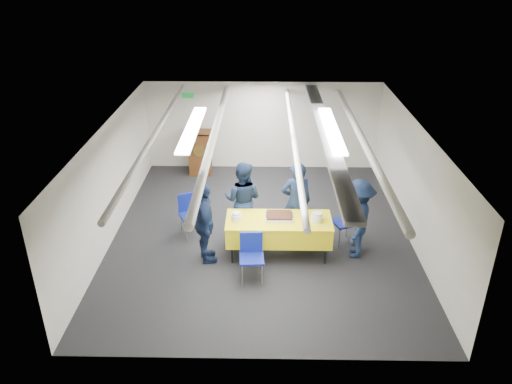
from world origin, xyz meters
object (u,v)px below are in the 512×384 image
at_px(chair_near, 251,252).
at_px(sailor_a, 296,202).
at_px(podium, 200,151).
at_px(sailor_b, 243,200).
at_px(sheet_cake, 279,216).
at_px(chair_left, 190,210).
at_px(chair_right, 348,218).
at_px(sailor_d, 358,219).
at_px(sailor_c, 205,224).
at_px(serving_table, 279,229).

distance_m(chair_near, sailor_a, 1.60).
distance_m(podium, sailor_b, 3.33).
bearing_deg(sailor_a, sheet_cake, 50.19).
xyz_separation_m(chair_left, sailor_a, (2.13, -0.19, 0.30)).
bearing_deg(podium, chair_right, -45.10).
bearing_deg(sheet_cake, sailor_d, -0.56).
xyz_separation_m(chair_right, sailor_c, (-2.74, -0.71, 0.26)).
relative_size(sheet_cake, sailor_d, 0.32).
height_order(chair_left, sailor_d, sailor_d).
bearing_deg(chair_right, sailor_b, 173.69).
relative_size(chair_left, sailor_a, 0.52).
height_order(podium, chair_left, podium).
xyz_separation_m(sailor_a, sailor_d, (1.12, -0.56, -0.05)).
relative_size(podium, chair_right, 1.44).
bearing_deg(podium, chair_left, -87.24).
xyz_separation_m(serving_table, chair_near, (-0.49, -0.74, -0.03)).
bearing_deg(sailor_c, sailor_d, -99.37).
xyz_separation_m(sailor_a, sailor_c, (-1.70, -0.81, -0.04)).
distance_m(podium, sailor_d, 5.09).
bearing_deg(sailor_b, sheet_cake, 149.94).
bearing_deg(sailor_c, sailor_a, -78.92).
distance_m(chair_left, sailor_b, 1.12).
height_order(chair_right, chair_left, same).
height_order(sheet_cake, chair_near, chair_near).
bearing_deg(sailor_a, podium, -62.82).
relative_size(chair_near, sailor_c, 0.55).
relative_size(serving_table, chair_right, 2.26).
distance_m(sheet_cake, podium, 4.25).
relative_size(podium, sailor_c, 0.79).
bearing_deg(chair_left, chair_right, -5.06).
bearing_deg(sailor_b, sailor_c, 69.31).
bearing_deg(chair_left, sailor_c, -66.63).
relative_size(sailor_a, sailor_b, 1.04).
relative_size(podium, sailor_a, 0.75).
xyz_separation_m(sailor_c, sailor_d, (2.82, 0.25, -0.01)).
bearing_deg(sailor_a, chair_left, -12.98).
xyz_separation_m(chair_left, sailor_c, (0.43, -1.00, 0.26)).
relative_size(chair_right, sailor_b, 0.54).
bearing_deg(chair_right, chair_near, -146.47).
bearing_deg(chair_near, sheet_cake, 57.78).
xyz_separation_m(serving_table, sailor_b, (-0.70, 0.73, 0.24)).
bearing_deg(sheet_cake, chair_left, 157.73).
bearing_deg(serving_table, sailor_c, -171.03).
relative_size(serving_table, sailor_c, 1.24).
bearing_deg(sailor_d, chair_left, -89.87).
xyz_separation_m(sheet_cake, chair_left, (-1.79, 0.73, -0.28)).
bearing_deg(chair_near, sailor_a, 57.95).
height_order(chair_near, sailor_c, sailor_c).
height_order(podium, chair_right, podium).
distance_m(chair_right, sailor_d, 0.54).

